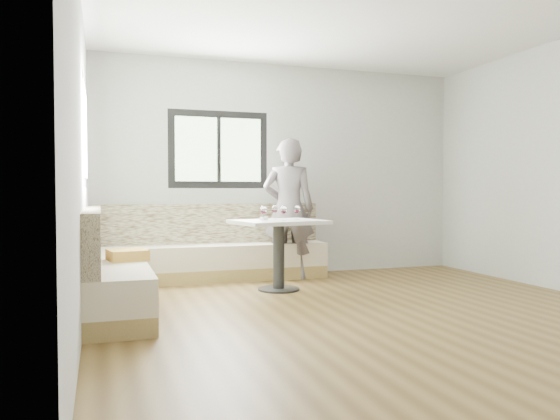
# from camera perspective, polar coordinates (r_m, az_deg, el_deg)

# --- Properties ---
(room) EXTENTS (5.01, 5.01, 2.81)m
(room) POSITION_cam_1_polar(r_m,az_deg,el_deg) (5.09, 8.41, 5.32)
(room) COLOR brown
(room) RESTS_ON ground
(banquette) EXTENTS (2.90, 2.80, 0.95)m
(banquette) POSITION_cam_1_polar(r_m,az_deg,el_deg) (6.20, -10.99, -5.30)
(banquette) COLOR #9C7E46
(banquette) RESTS_ON ground
(table) EXTENTS (1.08, 0.91, 0.79)m
(table) POSITION_cam_1_polar(r_m,az_deg,el_deg) (6.12, -0.14, -2.91)
(table) COLOR black
(table) RESTS_ON ground
(person) EXTENTS (0.76, 0.63, 1.78)m
(person) POSITION_cam_1_polar(r_m,az_deg,el_deg) (6.93, 0.91, 0.14)
(person) COLOR #5A5254
(person) RESTS_ON ground
(olive_ramekin) EXTENTS (0.09, 0.09, 0.04)m
(olive_ramekin) POSITION_cam_1_polar(r_m,az_deg,el_deg) (6.10, -1.69, -0.89)
(olive_ramekin) COLOR white
(olive_ramekin) RESTS_ON table
(wine_glass_a) EXTENTS (0.08, 0.08, 0.17)m
(wine_glass_a) POSITION_cam_1_polar(r_m,az_deg,el_deg) (5.84, -1.73, -0.04)
(wine_glass_a) COLOR white
(wine_glass_a) RESTS_ON table
(wine_glass_b) EXTENTS (0.08, 0.08, 0.17)m
(wine_glass_b) POSITION_cam_1_polar(r_m,az_deg,el_deg) (5.93, 0.38, -0.01)
(wine_glass_b) COLOR white
(wine_glass_b) RESTS_ON table
(wine_glass_c) EXTENTS (0.08, 0.08, 0.17)m
(wine_glass_c) POSITION_cam_1_polar(r_m,az_deg,el_deg) (6.12, 1.78, 0.05)
(wine_glass_c) COLOR white
(wine_glass_c) RESTS_ON table
(wine_glass_d) EXTENTS (0.08, 0.08, 0.17)m
(wine_glass_d) POSITION_cam_1_polar(r_m,az_deg,el_deg) (6.22, -0.54, 0.08)
(wine_glass_d) COLOR white
(wine_glass_d) RESTS_ON table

